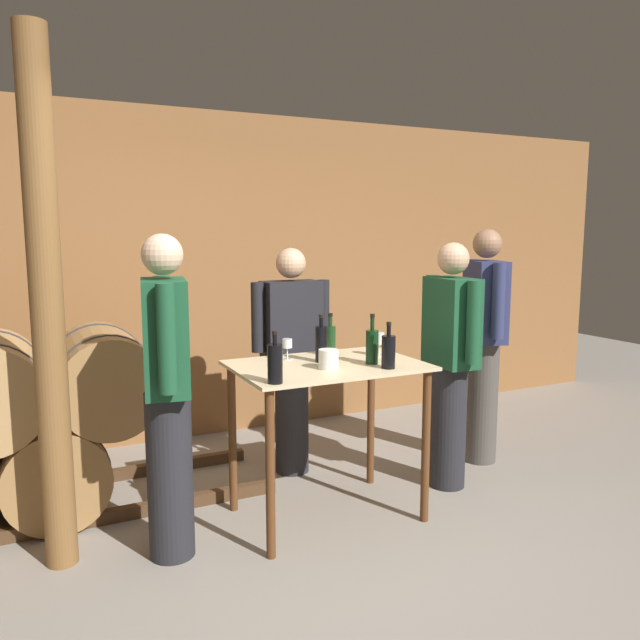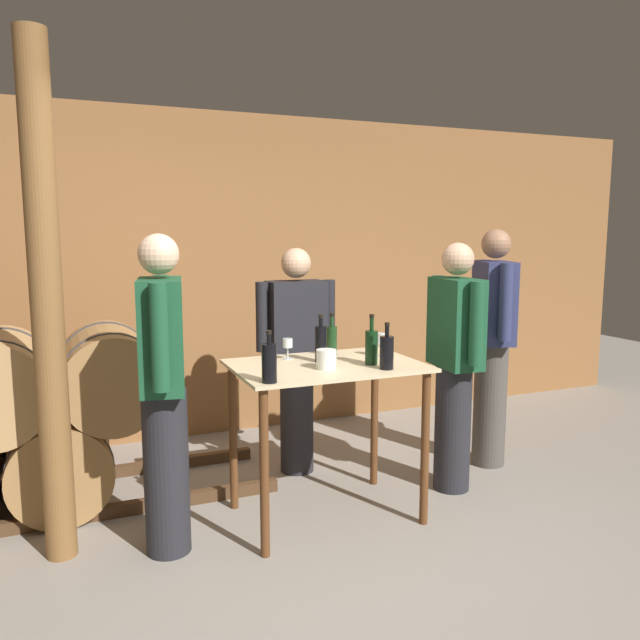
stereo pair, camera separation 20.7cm
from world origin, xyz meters
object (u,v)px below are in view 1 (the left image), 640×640
object	(u,v)px
wine_bottle_far_left	(275,363)
wine_glass_near_center	(379,339)
ice_bucket	(329,359)
person_host	(450,360)
wooden_post	(47,308)
wine_bottle_center	(330,339)
wine_glass_near_left	(287,345)
wine_bottle_left	(321,343)
person_visitor_with_scarf	(167,390)
wine_bottle_far_right	(388,351)
person_visitor_bearded	(484,340)
wine_bottle_right	(372,345)
person_visitor_near_door	(291,356)

from	to	relation	value
wine_bottle_far_left	wine_glass_near_center	bearing A→B (deg)	24.09
ice_bucket	person_host	xyz separation A→B (m)	(1.00, 0.18, -0.13)
ice_bucket	wine_glass_near_center	bearing A→B (deg)	23.69
wooden_post	wine_bottle_center	distance (m)	1.66
wine_bottle_center	wine_glass_near_left	world-z (taller)	wine_bottle_center
wine_bottle_left	person_visitor_with_scarf	distance (m)	0.97
ice_bucket	wine_bottle_left	bearing A→B (deg)	76.74
wooden_post	wine_glass_near_left	distance (m)	1.37
wine_bottle_far_right	person_host	bearing A→B (deg)	24.55
wine_bottle_far_right	person_visitor_bearded	size ratio (longest dim) A/B	0.15
wine_bottle_center	wine_glass_near_left	size ratio (longest dim) A/B	2.08
wine_glass_near_center	ice_bucket	bearing A→B (deg)	-156.31
wine_bottle_far_right	person_visitor_with_scarf	world-z (taller)	person_visitor_with_scarf
wine_bottle_far_right	ice_bucket	size ratio (longest dim) A/B	2.34
wine_bottle_left	ice_bucket	distance (m)	0.20
wine_bottle_far_left	ice_bucket	xyz separation A→B (m)	(0.40, 0.18, -0.05)
wine_bottle_center	wine_glass_near_left	bearing A→B (deg)	179.87
wine_bottle_center	wine_bottle_right	distance (m)	0.35
wine_glass_near_center	person_visitor_near_door	bearing A→B (deg)	115.02
person_visitor_bearded	wine_bottle_far_right	bearing A→B (deg)	-153.88
wooden_post	wine_bottle_center	size ratio (longest dim) A/B	9.99
wine_bottle_right	wine_glass_near_left	bearing A→B (deg)	141.15
wooden_post	wine_glass_near_center	bearing A→B (deg)	-0.98
person_host	person_visitor_with_scarf	bearing A→B (deg)	-176.60
wine_bottle_far_right	person_host	distance (m)	0.77
person_host	person_visitor_bearded	size ratio (longest dim) A/B	0.95
ice_bucket	wine_bottle_center	bearing A→B (deg)	61.69
wine_bottle_left	person_visitor_near_door	size ratio (longest dim) A/B	0.18
wine_bottle_right	ice_bucket	size ratio (longest dim) A/B	2.60
wine_bottle_center	person_visitor_bearded	xyz separation A→B (m)	(1.33, 0.11, -0.13)
wine_bottle_right	person_host	distance (m)	0.74
person_visitor_with_scarf	wine_bottle_center	bearing A→B (deg)	14.30
wine_bottle_left	wine_bottle_right	size ratio (longest dim) A/B	0.96
person_visitor_with_scarf	person_visitor_bearded	xyz separation A→B (m)	(2.42, 0.39, 0.01)
person_host	person_visitor_bearded	world-z (taller)	person_visitor_bearded
wine_bottle_center	person_visitor_bearded	distance (m)	1.34
person_visitor_near_door	person_visitor_bearded	bearing A→B (deg)	-17.20
wine_bottle_right	wine_bottle_far_right	size ratio (longest dim) A/B	1.11
wine_glass_near_center	ice_bucket	size ratio (longest dim) A/B	1.29
wine_bottle_far_left	person_visitor_with_scarf	world-z (taller)	person_visitor_with_scarf
wine_bottle_center	ice_bucket	bearing A→B (deg)	-118.31
person_visitor_with_scarf	ice_bucket	bearing A→B (deg)	-3.95
wine_glass_near_center	wine_bottle_far_left	bearing A→B (deg)	-155.91
wine_bottle_far_left	wine_bottle_right	size ratio (longest dim) A/B	0.92
wine_bottle_far_left	person_visitor_near_door	world-z (taller)	person_visitor_near_door
person_visitor_with_scarf	wine_glass_near_left	bearing A→B (deg)	19.30
wooden_post	ice_bucket	size ratio (longest dim) A/B	23.49
wine_bottle_center	ice_bucket	world-z (taller)	wine_bottle_center
wine_bottle_center	wine_bottle_right	bearing A→B (deg)	-71.15
wine_bottle_center	wine_bottle_right	xyz separation A→B (m)	(0.11, -0.33, 0.01)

